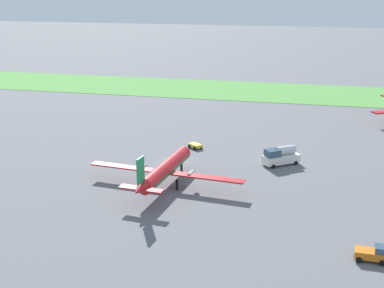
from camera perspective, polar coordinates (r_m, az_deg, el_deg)
ground_plane at (r=90.77m, az=-2.09°, el=-2.05°), size 600.00×600.00×0.00m
grass_taxiway_strip at (r=152.25m, az=4.26°, el=6.00°), size 360.00×28.00×0.08m
airplane_foreground_turboprop at (r=79.47m, az=-3.04°, el=-2.85°), size 25.21×21.63×7.56m
fuel_truck_near_gate at (r=90.44m, az=9.84°, el=-1.32°), size 6.67×5.76×3.29m
pushback_tug_midfield at (r=63.20m, az=19.41°, el=-11.40°), size 3.67×2.19×1.95m
baggage_cart_by_runway at (r=98.08m, az=0.36°, el=-0.17°), size 2.95×2.84×0.90m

